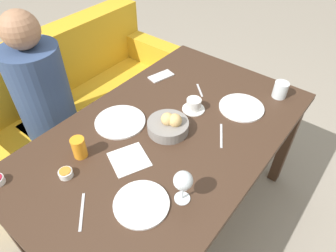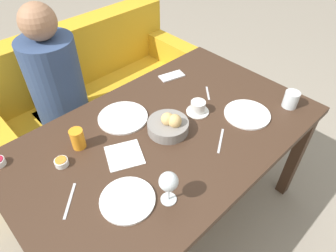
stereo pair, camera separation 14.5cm
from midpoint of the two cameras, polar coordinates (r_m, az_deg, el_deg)
ground_plane at (r=2.05m, az=1.94°, el=-16.44°), size 10.00×10.00×0.00m
dining_table at (r=1.53m, az=2.51°, el=-3.70°), size 1.53×0.94×0.75m
couch at (r=2.43m, az=-12.21°, el=4.74°), size 1.62×0.70×0.85m
seated_person at (r=2.09m, az=-17.46°, el=3.61°), size 0.33×0.43×1.19m
bread_basket at (r=1.45m, az=3.00°, el=0.03°), size 0.20×0.20×0.11m
plate_near_left at (r=1.21m, az=-4.25°, el=-14.04°), size 0.22×0.22×0.01m
plate_near_right at (r=1.63m, az=17.33°, el=2.06°), size 0.24×0.24×0.01m
plate_far_center at (r=1.55m, az=-5.94°, el=1.52°), size 0.26×0.26×0.01m
juice_glass at (r=1.40m, az=-14.04°, el=-2.52°), size 0.06×0.06×0.10m
water_tumbler at (r=1.75m, az=24.63°, el=4.53°), size 0.08×0.08×0.09m
wine_glass at (r=1.13m, az=3.88°, el=-10.87°), size 0.08×0.08×0.16m
coffee_cup at (r=1.58m, az=8.35°, el=3.39°), size 0.12×0.12×0.07m
jam_bowl_honey at (r=1.37m, az=-16.81°, el=-6.77°), size 0.06×0.06×0.03m
fork_silver at (r=1.25m, az=-15.02°, el=-13.74°), size 0.12×0.13×0.00m
knife_silver at (r=1.46m, az=12.83°, el=-2.87°), size 0.15×0.09×0.00m
spoon_coffee at (r=1.73m, az=9.99°, el=6.09°), size 0.09×0.10×0.00m
napkin at (r=1.36m, az=-5.30°, el=-5.70°), size 0.21×0.21×0.00m
cell_phone at (r=1.85m, az=3.00°, el=9.40°), size 0.16×0.11×0.01m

